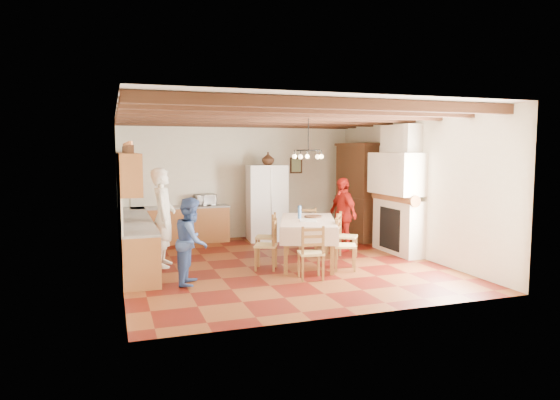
{
  "coord_description": "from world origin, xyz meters",
  "views": [
    {
      "loc": [
        -3.14,
        -9.2,
        2.26
      ],
      "look_at": [
        0.1,
        0.3,
        1.25
      ],
      "focal_mm": 32.0,
      "sensor_mm": 36.0,
      "label": 1
    }
  ],
  "objects_px": {
    "refrigerator": "(267,203)",
    "chair_right_near": "(345,245)",
    "chair_right_far": "(347,236)",
    "chair_end_far": "(308,230)",
    "person_woman_red": "(343,214)",
    "chair_end_near": "(311,252)",
    "chair_left_far": "(266,236)",
    "hutch": "(358,192)",
    "person_man": "(163,217)",
    "dining_table": "(308,224)",
    "microwave": "(205,200)",
    "person_woman_blue": "(192,241)",
    "chair_left_near": "(266,244)"
  },
  "relations": [
    {
      "from": "refrigerator",
      "to": "chair_right_near",
      "type": "xyz_separation_m",
      "value": [
        0.47,
        -3.48,
        -0.46
      ]
    },
    {
      "from": "refrigerator",
      "to": "chair_right_far",
      "type": "bearing_deg",
      "value": -64.62
    },
    {
      "from": "chair_end_far",
      "to": "person_woman_red",
      "type": "bearing_deg",
      "value": 8.23
    },
    {
      "from": "chair_right_near",
      "to": "chair_end_near",
      "type": "distance_m",
      "value": 0.97
    },
    {
      "from": "chair_left_far",
      "to": "chair_end_far",
      "type": "xyz_separation_m",
      "value": [
        1.13,
        0.48,
        0.0
      ]
    },
    {
      "from": "hutch",
      "to": "chair_right_far",
      "type": "relative_size",
      "value": 2.53
    },
    {
      "from": "chair_right_near",
      "to": "person_man",
      "type": "bearing_deg",
      "value": 89.61
    },
    {
      "from": "dining_table",
      "to": "chair_left_far",
      "type": "relative_size",
      "value": 2.37
    },
    {
      "from": "refrigerator",
      "to": "chair_end_far",
      "type": "xyz_separation_m",
      "value": [
        0.45,
        -1.64,
        -0.46
      ]
    },
    {
      "from": "microwave",
      "to": "person_woman_blue",
      "type": "bearing_deg",
      "value": -112.32
    },
    {
      "from": "chair_end_far",
      "to": "person_woman_red",
      "type": "xyz_separation_m",
      "value": [
        0.77,
        -0.17,
        0.34
      ]
    },
    {
      "from": "hutch",
      "to": "dining_table",
      "type": "relative_size",
      "value": 1.07
    },
    {
      "from": "microwave",
      "to": "refrigerator",
      "type": "bearing_deg",
      "value": -19.68
    },
    {
      "from": "refrigerator",
      "to": "person_woman_red",
      "type": "bearing_deg",
      "value": -50.39
    },
    {
      "from": "chair_left_far",
      "to": "chair_end_near",
      "type": "bearing_deg",
      "value": 33.8
    },
    {
      "from": "chair_end_near",
      "to": "person_woman_blue",
      "type": "height_order",
      "value": "person_woman_blue"
    },
    {
      "from": "chair_right_near",
      "to": "person_woman_red",
      "type": "bearing_deg",
      "value": -1.31
    },
    {
      "from": "chair_end_near",
      "to": "microwave",
      "type": "bearing_deg",
      "value": -65.44
    },
    {
      "from": "dining_table",
      "to": "chair_right_far",
      "type": "distance_m",
      "value": 1.03
    },
    {
      "from": "refrigerator",
      "to": "chair_end_far",
      "type": "height_order",
      "value": "refrigerator"
    },
    {
      "from": "chair_right_near",
      "to": "chair_end_far",
      "type": "bearing_deg",
      "value": 23.45
    },
    {
      "from": "chair_right_far",
      "to": "microwave",
      "type": "bearing_deg",
      "value": 75.77
    },
    {
      "from": "hutch",
      "to": "microwave",
      "type": "xyz_separation_m",
      "value": [
        -3.69,
        0.94,
        -0.18
      ]
    },
    {
      "from": "chair_left_far",
      "to": "chair_end_far",
      "type": "bearing_deg",
      "value": 138.01
    },
    {
      "from": "chair_right_near",
      "to": "hutch",
      "type": "bearing_deg",
      "value": -8.4
    },
    {
      "from": "hutch",
      "to": "person_woman_red",
      "type": "bearing_deg",
      "value": -137.13
    },
    {
      "from": "chair_left_far",
      "to": "chair_right_near",
      "type": "height_order",
      "value": "same"
    },
    {
      "from": "chair_right_near",
      "to": "person_woman_red",
      "type": "height_order",
      "value": "person_woman_red"
    },
    {
      "from": "chair_left_far",
      "to": "microwave",
      "type": "height_order",
      "value": "microwave"
    },
    {
      "from": "chair_end_far",
      "to": "person_woman_blue",
      "type": "height_order",
      "value": "person_woman_blue"
    },
    {
      "from": "chair_left_near",
      "to": "chair_right_far",
      "type": "xyz_separation_m",
      "value": [
        1.89,
        0.38,
        0.0
      ]
    },
    {
      "from": "refrigerator",
      "to": "chair_left_near",
      "type": "distance_m",
      "value": 3.15
    },
    {
      "from": "chair_end_near",
      "to": "chair_end_far",
      "type": "distance_m",
      "value": 2.43
    },
    {
      "from": "person_man",
      "to": "microwave",
      "type": "xyz_separation_m",
      "value": [
        1.25,
        2.38,
        0.08
      ]
    },
    {
      "from": "chair_left_far",
      "to": "dining_table",
      "type": "bearing_deg",
      "value": 70.04
    },
    {
      "from": "chair_left_far",
      "to": "chair_right_near",
      "type": "bearing_deg",
      "value": 65.06
    },
    {
      "from": "chair_left_near",
      "to": "chair_end_far",
      "type": "distance_m",
      "value": 1.93
    },
    {
      "from": "hutch",
      "to": "person_woman_blue",
      "type": "xyz_separation_m",
      "value": [
        -4.63,
        -2.9,
        -0.48
      ]
    },
    {
      "from": "refrigerator",
      "to": "microwave",
      "type": "distance_m",
      "value": 1.53
    },
    {
      "from": "person_woman_blue",
      "to": "microwave",
      "type": "bearing_deg",
      "value": 5.46
    },
    {
      "from": "refrigerator",
      "to": "person_man",
      "type": "bearing_deg",
      "value": -137.38
    },
    {
      "from": "chair_end_far",
      "to": "dining_table",
      "type": "bearing_deg",
      "value": -91.79
    },
    {
      "from": "refrigerator",
      "to": "dining_table",
      "type": "height_order",
      "value": "refrigerator"
    },
    {
      "from": "chair_right_far",
      "to": "chair_end_far",
      "type": "height_order",
      "value": "same"
    },
    {
      "from": "refrigerator",
      "to": "hutch",
      "type": "xyz_separation_m",
      "value": [
        2.2,
        -0.65,
        0.27
      ]
    },
    {
      "from": "chair_left_far",
      "to": "person_woman_red",
      "type": "relative_size",
      "value": 0.58
    },
    {
      "from": "dining_table",
      "to": "person_man",
      "type": "relative_size",
      "value": 1.18
    },
    {
      "from": "refrigerator",
      "to": "chair_left_far",
      "type": "distance_m",
      "value": 2.27
    },
    {
      "from": "refrigerator",
      "to": "person_man",
      "type": "distance_m",
      "value": 3.45
    },
    {
      "from": "hutch",
      "to": "person_woman_blue",
      "type": "height_order",
      "value": "hutch"
    }
  ]
}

